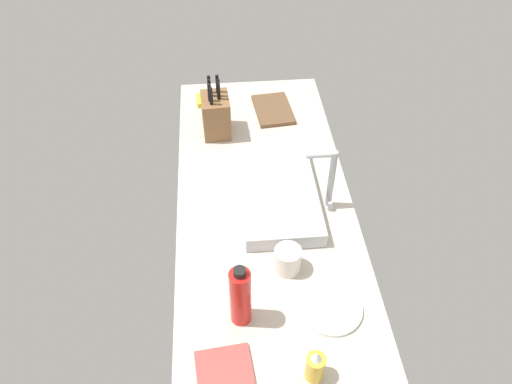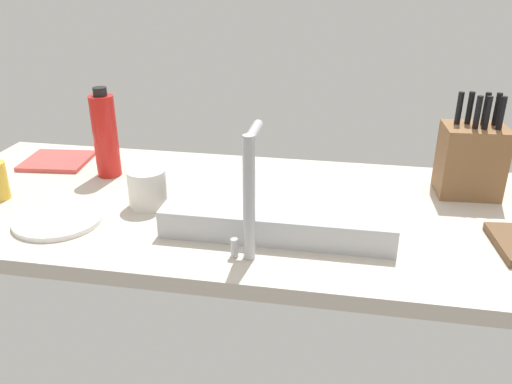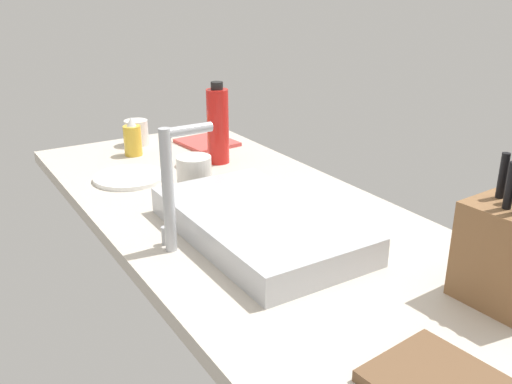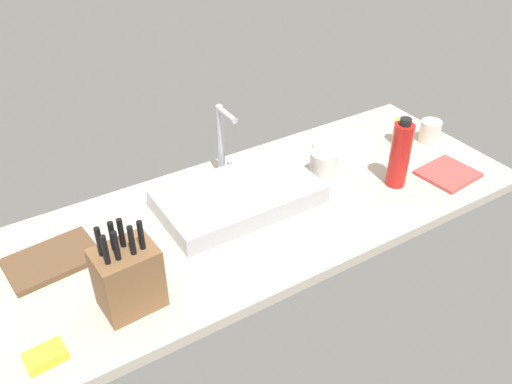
{
  "view_description": "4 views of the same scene",
  "coord_description": "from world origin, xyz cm",
  "px_view_note": "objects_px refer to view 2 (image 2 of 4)",
  "views": [
    {
      "loc": [
        133.73,
        -15.26,
        144.22
      ],
      "look_at": [
        -3.35,
        -3.39,
        9.04
      ],
      "focal_mm": 36.12,
      "sensor_mm": 36.0,
      "label": 1
    },
    {
      "loc": [
        -17.14,
        112.15,
        58.97
      ],
      "look_at": [
        2.1,
        4.58,
        9.28
      ],
      "focal_mm": 36.51,
      "sensor_mm": 36.0,
      "label": 2
    },
    {
      "loc": [
        -97.06,
        63.74,
        56.5
      ],
      "look_at": [
        -0.47,
        3.48,
        12.35
      ],
      "focal_mm": 39.1,
      "sensor_mm": 36.0,
      "label": 3
    },
    {
      "loc": [
        -72.75,
        -114.76,
        106.13
      ],
      "look_at": [
        -3.19,
        -3.45,
        13.29
      ],
      "focal_mm": 37.9,
      "sensor_mm": 36.0,
      "label": 4
    }
  ],
  "objects_px": {
    "water_bottle": "(105,135)",
    "dish_towel": "(57,161)",
    "faucet": "(251,189)",
    "dinner_plate": "(59,219)",
    "sink_basin": "(282,206)",
    "knife_block": "(471,159)",
    "coffee_mug": "(147,188)"
  },
  "relations": [
    {
      "from": "faucet",
      "to": "dinner_plate",
      "type": "relative_size",
      "value": 1.3
    },
    {
      "from": "sink_basin",
      "to": "dish_towel",
      "type": "height_order",
      "value": "sink_basin"
    },
    {
      "from": "knife_block",
      "to": "dish_towel",
      "type": "height_order",
      "value": "knife_block"
    },
    {
      "from": "sink_basin",
      "to": "faucet",
      "type": "distance_m",
      "value": 0.21
    },
    {
      "from": "coffee_mug",
      "to": "dinner_plate",
      "type": "bearing_deg",
      "value": 34.09
    },
    {
      "from": "dish_towel",
      "to": "water_bottle",
      "type": "bearing_deg",
      "value": 163.09
    },
    {
      "from": "faucet",
      "to": "dinner_plate",
      "type": "bearing_deg",
      "value": -8.28
    },
    {
      "from": "water_bottle",
      "to": "dish_towel",
      "type": "distance_m",
      "value": 0.23
    },
    {
      "from": "water_bottle",
      "to": "dinner_plate",
      "type": "xyz_separation_m",
      "value": [
        -0.0,
        0.28,
        -0.11
      ]
    },
    {
      "from": "coffee_mug",
      "to": "knife_block",
      "type": "bearing_deg",
      "value": -164.61
    },
    {
      "from": "sink_basin",
      "to": "coffee_mug",
      "type": "xyz_separation_m",
      "value": [
        0.33,
        -0.01,
        0.02
      ]
    },
    {
      "from": "water_bottle",
      "to": "dinner_plate",
      "type": "bearing_deg",
      "value": 90.83
    },
    {
      "from": "sink_basin",
      "to": "knife_block",
      "type": "bearing_deg",
      "value": -153.53
    },
    {
      "from": "dinner_plate",
      "to": "sink_basin",
      "type": "bearing_deg",
      "value": -167.8
    },
    {
      "from": "sink_basin",
      "to": "knife_block",
      "type": "height_order",
      "value": "knife_block"
    },
    {
      "from": "faucet",
      "to": "water_bottle",
      "type": "bearing_deg",
      "value": -37.02
    },
    {
      "from": "sink_basin",
      "to": "faucet",
      "type": "relative_size",
      "value": 1.93
    },
    {
      "from": "water_bottle",
      "to": "coffee_mug",
      "type": "bearing_deg",
      "value": 136.58
    },
    {
      "from": "coffee_mug",
      "to": "faucet",
      "type": "bearing_deg",
      "value": 147.52
    },
    {
      "from": "faucet",
      "to": "knife_block",
      "type": "distance_m",
      "value": 0.63
    },
    {
      "from": "water_bottle",
      "to": "dinner_plate",
      "type": "relative_size",
      "value": 1.22
    },
    {
      "from": "dinner_plate",
      "to": "dish_towel",
      "type": "height_order",
      "value": "same"
    },
    {
      "from": "sink_basin",
      "to": "dinner_plate",
      "type": "distance_m",
      "value": 0.51
    },
    {
      "from": "dish_towel",
      "to": "faucet",
      "type": "bearing_deg",
      "value": 148.08
    },
    {
      "from": "coffee_mug",
      "to": "dish_towel",
      "type": "bearing_deg",
      "value": -31.48
    },
    {
      "from": "water_bottle",
      "to": "coffee_mug",
      "type": "xyz_separation_m",
      "value": [
        -0.18,
        0.17,
        -0.07
      ]
    },
    {
      "from": "water_bottle",
      "to": "dish_towel",
      "type": "xyz_separation_m",
      "value": [
        0.19,
        -0.06,
        -0.11
      ]
    },
    {
      "from": "coffee_mug",
      "to": "water_bottle",
      "type": "bearing_deg",
      "value": -43.42
    },
    {
      "from": "faucet",
      "to": "water_bottle",
      "type": "distance_m",
      "value": 0.59
    },
    {
      "from": "water_bottle",
      "to": "dish_towel",
      "type": "relative_size",
      "value": 1.36
    },
    {
      "from": "knife_block",
      "to": "coffee_mug",
      "type": "height_order",
      "value": "knife_block"
    },
    {
      "from": "faucet",
      "to": "dish_towel",
      "type": "bearing_deg",
      "value": -31.92
    }
  ]
}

